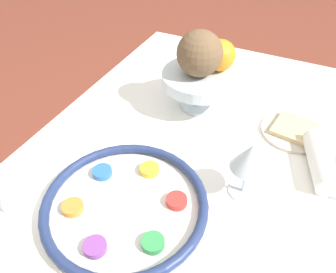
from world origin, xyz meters
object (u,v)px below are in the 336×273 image
object	(u,v)px
orange_fruit	(220,55)
bread_plate	(294,131)
coconut	(200,54)
fruit_stand	(200,80)
seder_plate	(125,205)
napkin_roll	(320,161)
wine_glass	(250,158)
cup_near	(12,188)

from	to	relation	value
orange_fruit	bread_plate	bearing A→B (deg)	-100.39
coconut	fruit_stand	bearing A→B (deg)	-25.14
seder_plate	orange_fruit	xyz separation A→B (m)	(0.42, -0.04, 0.13)
seder_plate	orange_fruit	bearing A→B (deg)	-4.94
seder_plate	napkin_roll	world-z (taller)	napkin_roll
orange_fruit	bread_plate	xyz separation A→B (m)	(-0.04, -0.22, -0.14)
seder_plate	coconut	distance (m)	0.41
bread_plate	coconut	bearing A→B (deg)	90.94
fruit_stand	bread_plate	world-z (taller)	fruit_stand
seder_plate	bread_plate	distance (m)	0.46
bread_plate	napkin_roll	bearing A→B (deg)	-145.52
seder_plate	wine_glass	bearing A→B (deg)	-53.90
orange_fruit	coconut	xyz separation A→B (m)	(-0.05, 0.04, 0.02)
fruit_stand	cup_near	world-z (taller)	fruit_stand
bread_plate	napkin_roll	distance (m)	0.13
fruit_stand	orange_fruit	size ratio (longest dim) A/B	2.49
seder_plate	orange_fruit	size ratio (longest dim) A/B	4.06
fruit_stand	bread_plate	bearing A→B (deg)	-90.72
orange_fruit	napkin_roll	xyz separation A→B (m)	(-0.14, -0.29, -0.12)
orange_fruit	cup_near	bearing A→B (deg)	153.65
wine_glass	coconut	xyz separation A→B (m)	(0.23, 0.20, 0.06)
coconut	bread_plate	bearing A→B (deg)	-89.06
wine_glass	fruit_stand	bearing A→B (deg)	38.97
coconut	bread_plate	size ratio (longest dim) A/B	0.72
wine_glass	cup_near	bearing A→B (deg)	118.29
seder_plate	cup_near	distance (m)	0.22
napkin_roll	cup_near	xyz separation A→B (m)	(-0.36, 0.54, 0.01)
seder_plate	napkin_roll	distance (m)	0.43
wine_glass	bread_plate	distance (m)	0.26
wine_glass	coconut	size ratio (longest dim) A/B	1.16
orange_fruit	coconut	size ratio (longest dim) A/B	0.70
cup_near	orange_fruit	bearing A→B (deg)	-26.35
orange_fruit	cup_near	distance (m)	0.57
fruit_stand	coconut	distance (m)	0.08
seder_plate	wine_glass	world-z (taller)	wine_glass
fruit_stand	coconut	world-z (taller)	coconut
orange_fruit	napkin_roll	bearing A→B (deg)	-115.98
napkin_roll	coconut	bearing A→B (deg)	73.57
bread_plate	cup_near	bearing A→B (deg)	134.20
wine_glass	napkin_roll	xyz separation A→B (m)	(0.14, -0.13, -0.07)
bread_plate	napkin_roll	size ratio (longest dim) A/B	0.95
napkin_roll	bread_plate	bearing A→B (deg)	34.48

